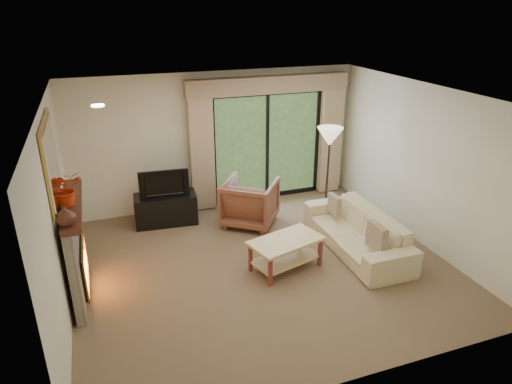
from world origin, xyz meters
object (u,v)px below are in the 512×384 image
object	(u,v)px
media_console	(166,209)
coffee_table	(286,254)
sofa	(357,231)
armchair	(250,202)

from	to	relation	value
media_console	coffee_table	bearing A→B (deg)	-51.26
media_console	sofa	world-z (taller)	sofa
armchair	sofa	size ratio (longest dim) A/B	0.42
sofa	coffee_table	bearing A→B (deg)	-82.72
armchair	coffee_table	size ratio (longest dim) A/B	0.85
media_console	coffee_table	size ratio (longest dim) A/B	1.01
coffee_table	armchair	bearing A→B (deg)	74.71
sofa	media_console	bearing A→B (deg)	-125.24
armchair	media_console	bearing A→B (deg)	16.38
media_console	armchair	xyz separation A→B (m)	(1.43, -0.53, 0.14)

